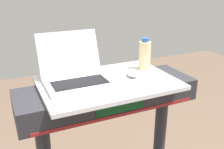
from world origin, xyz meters
name	(u,v)px	position (x,y,z in m)	size (l,w,h in m)	color
desk_board	(108,83)	(0.00, 0.70, 1.10)	(0.66, 0.45, 0.02)	silver
laptop	(76,73)	(-0.15, 0.76, 1.16)	(0.31, 0.30, 0.22)	#B7B7BC
computer_mouse	(132,73)	(0.14, 0.71, 1.13)	(0.06, 0.10, 0.03)	#B2B2B7
water_bottle	(145,55)	(0.26, 0.78, 1.19)	(0.07, 0.07, 0.17)	beige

